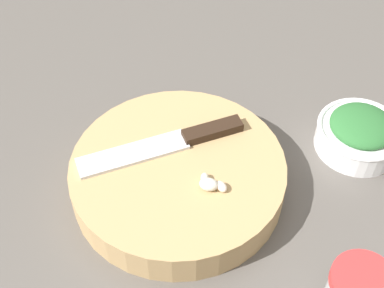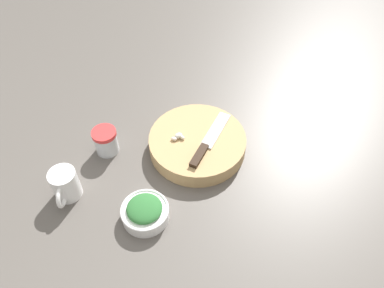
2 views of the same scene
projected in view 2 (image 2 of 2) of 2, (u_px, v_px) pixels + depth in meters
name	position (u px, v px, depth m)	size (l,w,h in m)	color
ground_plane	(190.00, 169.00, 1.05)	(5.00, 5.00, 0.00)	#56514C
cutting_board	(197.00, 143.00, 1.08)	(0.28, 0.28, 0.05)	tan
chef_knife	(208.00, 143.00, 1.04)	(0.15, 0.20, 0.01)	black
garlic_cloves	(178.00, 137.00, 1.06)	(0.04, 0.03, 0.02)	#F2E0CF
herb_bowl	(145.00, 212.00, 0.93)	(0.12, 0.12, 0.05)	white
spice_jar	(106.00, 141.00, 1.06)	(0.07, 0.07, 0.08)	silver
coffee_mug	(65.00, 185.00, 0.96)	(0.07, 0.10, 0.09)	white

